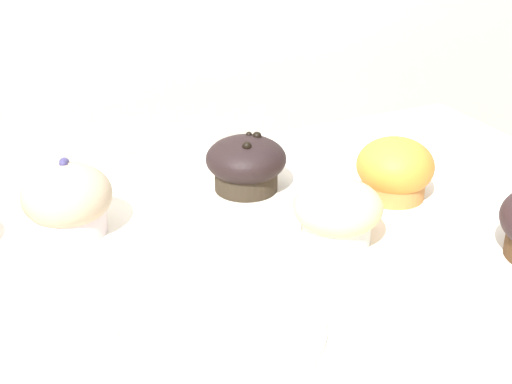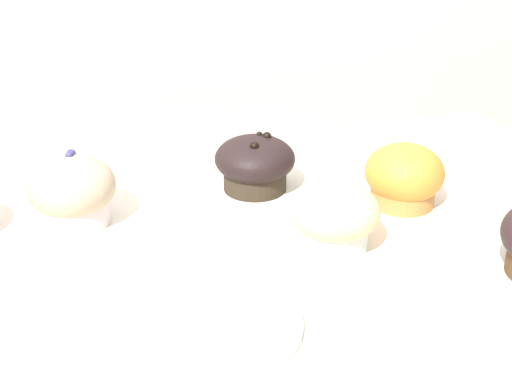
# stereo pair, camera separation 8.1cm
# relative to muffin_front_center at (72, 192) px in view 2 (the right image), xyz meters

# --- Properties ---
(wall_back) EXTENTS (3.20, 0.10, 1.80)m
(wall_back) POSITION_rel_muffin_front_center_xyz_m (0.17, 0.46, -0.05)
(wall_back) COLOR beige
(wall_back) RESTS_ON ground
(muffin_front_center) EXTENTS (0.10, 0.10, 0.09)m
(muffin_front_center) POSITION_rel_muffin_front_center_xyz_m (0.00, 0.00, 0.00)
(muffin_front_center) COLOR silver
(muffin_front_center) RESTS_ON display_counter
(muffin_back_left) EXTENTS (0.10, 0.10, 0.07)m
(muffin_back_left) POSITION_rel_muffin_front_center_xyz_m (0.23, 0.02, -0.00)
(muffin_back_left) COLOR #2F261B
(muffin_back_left) RESTS_ON display_counter
(muffin_back_right) EXTENTS (0.10, 0.10, 0.08)m
(muffin_back_right) POSITION_rel_muffin_front_center_xyz_m (0.39, -0.08, -0.00)
(muffin_back_right) COLOR #C67D3D
(muffin_back_right) RESTS_ON display_counter
(muffin_back_center) EXTENTS (0.10, 0.10, 0.07)m
(muffin_back_center) POSITION_rel_muffin_front_center_xyz_m (0.27, -0.15, -0.00)
(muffin_back_center) COLOR white
(muffin_back_center) RESTS_ON display_counter
(serving_plate) EXTENTS (0.20, 0.20, 0.01)m
(serving_plate) POSITION_rel_muffin_front_center_xyz_m (0.09, -0.24, -0.04)
(serving_plate) COLOR beige
(serving_plate) RESTS_ON display_counter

